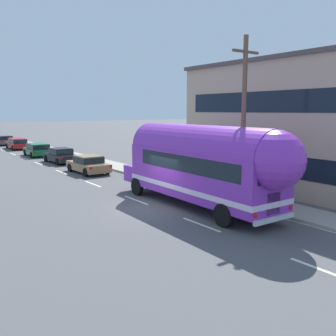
# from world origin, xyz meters

# --- Properties ---
(ground_plane) EXTENTS (300.00, 300.00, 0.00)m
(ground_plane) POSITION_xyz_m (0.00, 0.00, 0.00)
(ground_plane) COLOR #4C4C4F
(lane_markings) EXTENTS (3.75, 80.00, 0.01)m
(lane_markings) POSITION_xyz_m (2.55, 12.90, 0.00)
(lane_markings) COLOR silver
(lane_markings) RESTS_ON ground
(sidewalk_slab) EXTENTS (2.24, 90.00, 0.15)m
(sidewalk_slab) POSITION_xyz_m (4.73, 10.00, 0.07)
(sidewalk_slab) COLOR gray
(sidewalk_slab) RESTS_ON ground
(roadside_building) EXTENTS (13.79, 14.55, 7.84)m
(roadside_building) POSITION_xyz_m (13.60, -1.15, 3.92)
(roadside_building) COLOR tan
(roadside_building) RESTS_ON ground
(utility_pole) EXTENTS (1.80, 0.24, 8.50)m
(utility_pole) POSITION_xyz_m (4.20, -1.94, 4.42)
(utility_pole) COLOR brown
(utility_pole) RESTS_ON ground
(painted_bus) EXTENTS (2.77, 11.69, 4.12)m
(painted_bus) POSITION_xyz_m (1.79, -1.73, 2.30)
(painted_bus) COLOR purple
(painted_bus) RESTS_ON ground
(car_lead) EXTENTS (2.05, 4.38, 1.37)m
(car_lead) POSITION_xyz_m (1.60, 11.56, 0.73)
(car_lead) COLOR olive
(car_lead) RESTS_ON ground
(car_second) EXTENTS (2.04, 4.42, 1.37)m
(car_second) POSITION_xyz_m (1.87, 18.37, 0.73)
(car_second) COLOR black
(car_second) RESTS_ON ground
(car_third) EXTENTS (2.13, 4.31, 1.37)m
(car_third) POSITION_xyz_m (1.65, 24.72, 0.78)
(car_third) COLOR #196633
(car_third) RESTS_ON ground
(car_fourth) EXTENTS (2.02, 4.85, 1.37)m
(car_fourth) POSITION_xyz_m (1.81, 33.66, 0.79)
(car_fourth) COLOR #A5191E
(car_fourth) RESTS_ON ground
(car_fifth) EXTENTS (2.11, 4.68, 1.37)m
(car_fifth) POSITION_xyz_m (1.80, 40.76, 0.79)
(car_fifth) COLOR #474C51
(car_fifth) RESTS_ON ground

